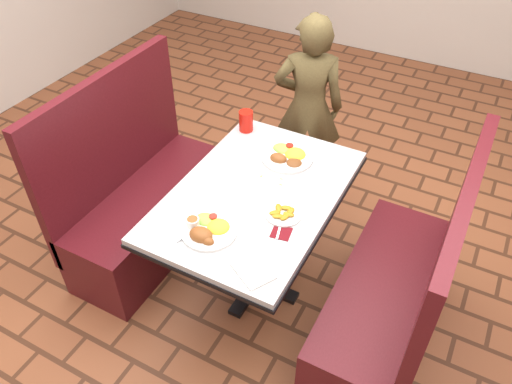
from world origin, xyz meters
TOP-DOWN VIEW (x-y plane):
  - dining_table at (0.00, 0.00)m, footprint 0.81×1.21m
  - booth_bench_left at (-0.80, 0.00)m, footprint 0.47×1.20m
  - booth_bench_right at (0.80, 0.00)m, footprint 0.47×1.20m
  - diner_person at (-0.15, 1.04)m, footprint 0.56×0.47m
  - near_dinner_plate at (-0.07, -0.37)m, footprint 0.27×0.27m
  - far_dinner_plate at (0.02, 0.34)m, footprint 0.29×0.29m
  - plantain_plate at (0.20, -0.09)m, footprint 0.18×0.18m
  - maroon_napkin at (0.25, -0.21)m, footprint 0.11×0.11m
  - spoon_utensil at (0.23, -0.19)m, footprint 0.05×0.14m
  - red_tumbler at (-0.32, 0.48)m, footprint 0.09×0.09m
  - paper_napkin at (0.24, -0.48)m, footprint 0.22×0.21m
  - knife_utensil at (-0.09, -0.32)m, footprint 0.09×0.17m
  - fork_utensil at (-0.14, -0.42)m, footprint 0.05×0.15m
  - lettuce_shreds at (0.04, 0.06)m, footprint 0.28×0.32m

SIDE VIEW (x-z plane):
  - booth_bench_left at x=-0.80m, z-range -0.26..0.92m
  - booth_bench_right at x=0.80m, z-range -0.26..0.92m
  - dining_table at x=0.00m, z-range 0.28..1.03m
  - diner_person at x=-0.15m, z-range 0.00..1.32m
  - lettuce_shreds at x=0.04m, z-range 0.75..0.75m
  - maroon_napkin at x=0.25m, z-range 0.75..0.75m
  - spoon_utensil at x=0.23m, z-range 0.75..0.76m
  - paper_napkin at x=0.24m, z-range 0.75..0.76m
  - fork_utensil at x=-0.14m, z-range 0.76..0.76m
  - knife_utensil at x=-0.09m, z-range 0.76..0.76m
  - plantain_plate at x=0.20m, z-range 0.75..0.78m
  - far_dinner_plate at x=0.02m, z-range 0.74..0.81m
  - near_dinner_plate at x=-0.07m, z-range 0.74..0.82m
  - red_tumbler at x=-0.32m, z-range 0.75..0.88m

